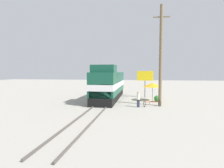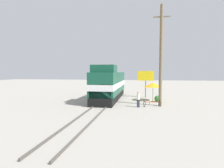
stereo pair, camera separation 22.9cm
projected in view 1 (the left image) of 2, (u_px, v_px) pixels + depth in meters
ground_plane at (105, 103)px, 21.66m from camera, size 120.00×120.00×0.00m
rail_near at (99, 102)px, 21.77m from camera, size 0.08×29.12×0.15m
rail_far at (111, 102)px, 21.55m from camera, size 0.08×29.12×0.15m
locomotive at (109, 85)px, 24.35m from camera, size 2.97×12.45×4.66m
utility_pole at (161, 55)px, 19.48m from camera, size 1.80×0.36×11.22m
vendor_umbrella at (153, 85)px, 23.11m from camera, size 2.51×2.51×2.41m
billboard_sign at (145, 77)px, 26.22m from camera, size 2.38×0.12×3.96m
shrub_cluster at (157, 99)px, 22.38m from camera, size 0.82×0.82×0.82m
person_bystander at (138, 99)px, 18.97m from camera, size 0.34×0.34×1.74m
bicycle at (152, 104)px, 19.31m from camera, size 1.92×1.14×0.67m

